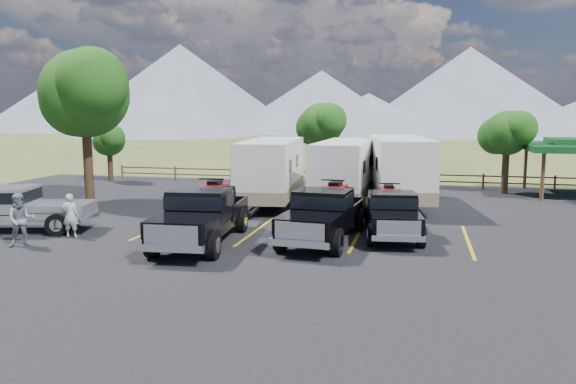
% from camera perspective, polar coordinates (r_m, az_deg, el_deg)
% --- Properties ---
extents(ground, '(320.00, 320.00, 0.00)m').
position_cam_1_polar(ground, '(17.95, -0.72, -6.99)').
color(ground, '#4C5423').
rests_on(ground, ground).
extents(asphalt_lot, '(44.00, 34.00, 0.04)m').
position_cam_1_polar(asphalt_lot, '(20.78, 1.27, -4.83)').
color(asphalt_lot, black).
rests_on(asphalt_lot, ground).
extents(stall_lines, '(12.12, 5.50, 0.01)m').
position_cam_1_polar(stall_lines, '(21.73, 1.81, -4.19)').
color(stall_lines, gold).
rests_on(stall_lines, asphalt_lot).
extents(tree_big_nw, '(5.54, 5.18, 7.84)m').
position_cam_1_polar(tree_big_nw, '(30.78, -20.01, 9.37)').
color(tree_big_nw, '#302312').
rests_on(tree_big_nw, ground).
extents(tree_ne_a, '(3.11, 2.92, 4.76)m').
position_cam_1_polar(tree_ne_a, '(34.19, 21.33, 5.59)').
color(tree_ne_a, '#302312').
rests_on(tree_ne_a, ground).
extents(tree_north, '(3.46, 3.24, 5.25)m').
position_cam_1_polar(tree_north, '(36.37, 3.37, 6.81)').
color(tree_north, '#302312').
rests_on(tree_north, ground).
extents(tree_nw_small, '(2.59, 2.43, 3.85)m').
position_cam_1_polar(tree_nw_small, '(39.44, -17.73, 5.01)').
color(tree_nw_small, '#302312').
rests_on(tree_nw_small, ground).
extents(rail_fence, '(36.12, 0.12, 1.00)m').
position_cam_1_polar(rail_fence, '(35.62, 9.58, 1.47)').
color(rail_fence, brown).
rests_on(rail_fence, ground).
extents(mountain_range, '(209.00, 71.00, 20.00)m').
position_cam_1_polar(mountain_range, '(123.40, 7.76, 9.58)').
color(mountain_range, slate).
rests_on(mountain_range, ground).
extents(rig_left, '(2.76, 6.69, 2.18)m').
position_cam_1_polar(rig_left, '(20.21, -8.72, -2.20)').
color(rig_left, black).
rests_on(rig_left, asphalt_lot).
extents(rig_center, '(2.62, 6.40, 2.09)m').
position_cam_1_polar(rig_center, '(20.45, 3.73, -2.12)').
color(rig_center, black).
rests_on(rig_center, asphalt_lot).
extents(rig_right, '(2.54, 5.77, 1.86)m').
position_cam_1_polar(rig_right, '(21.57, 10.47, -1.99)').
color(rig_right, black).
rests_on(rig_right, asphalt_lot).
extents(trailer_left, '(3.14, 9.40, 3.25)m').
position_cam_1_polar(trailer_left, '(28.04, -1.69, 2.13)').
color(trailer_left, silver).
rests_on(trailer_left, asphalt_lot).
extents(trailer_center, '(2.54, 9.18, 3.19)m').
position_cam_1_polar(trailer_center, '(28.18, 5.77, 2.06)').
color(trailer_center, silver).
rests_on(trailer_center, asphalt_lot).
extents(trailer_right, '(3.72, 9.78, 3.38)m').
position_cam_1_polar(trailer_right, '(28.47, 11.18, 2.21)').
color(trailer_right, silver).
rests_on(trailer_right, asphalt_lot).
extents(pickup_silver, '(6.15, 3.25, 1.76)m').
position_cam_1_polar(pickup_silver, '(24.33, -25.77, -1.48)').
color(pickup_silver, '#979AA0').
rests_on(pickup_silver, asphalt_lot).
extents(person_a, '(0.66, 0.49, 1.65)m').
position_cam_1_polar(person_a, '(22.42, -21.24, -2.23)').
color(person_a, '#BDBDBD').
rests_on(person_a, asphalt_lot).
extents(person_b, '(1.15, 1.10, 1.87)m').
position_cam_1_polar(person_b, '(21.51, -25.50, -2.59)').
color(person_b, gray).
rests_on(person_b, asphalt_lot).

